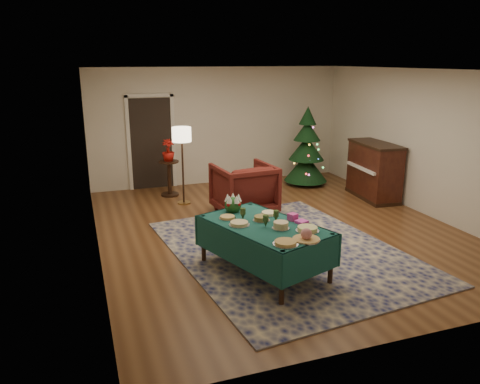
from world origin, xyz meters
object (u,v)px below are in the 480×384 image
object	(u,v)px
piano	(374,171)
side_table	(169,179)
buffet_table	(264,234)
armchair	(244,186)
floor_lamp	(182,139)
potted_plant	(168,155)
christmas_tree	(306,150)
gift_box	(293,217)

from	to	relation	value
piano	side_table	bearing A→B (deg)	158.46
buffet_table	armchair	world-z (taller)	armchair
armchair	floor_lamp	bearing A→B (deg)	-52.42
buffet_table	floor_lamp	size ratio (longest dim) A/B	1.31
side_table	buffet_table	bearing A→B (deg)	-83.33
buffet_table	potted_plant	bearing A→B (deg)	96.67
potted_plant	christmas_tree	distance (m)	3.23
gift_box	buffet_table	bearing A→B (deg)	-175.84
gift_box	potted_plant	xyz separation A→B (m)	(-0.93, 4.18, 0.14)
buffet_table	side_table	size ratio (longest dim) A/B	2.69
buffet_table	potted_plant	world-z (taller)	potted_plant
floor_lamp	christmas_tree	xyz separation A→B (m)	(3.07, 0.56, -0.51)
side_table	christmas_tree	distance (m)	3.26
buffet_table	side_table	bearing A→B (deg)	96.67
floor_lamp	potted_plant	size ratio (longest dim) A/B	3.37
armchair	christmas_tree	xyz separation A→B (m)	(2.12, 1.58, 0.29)
floor_lamp	gift_box	bearing A→B (deg)	-77.56
floor_lamp	christmas_tree	bearing A→B (deg)	10.29
floor_lamp	side_table	bearing A→B (deg)	103.25
buffet_table	armchair	xyz separation A→B (m)	(0.61, 2.52, -0.03)
christmas_tree	piano	size ratio (longest dim) A/B	1.29
side_table	piano	distance (m)	4.37
armchair	piano	distance (m)	2.95
potted_plant	side_table	bearing A→B (deg)	0.00
buffet_table	piano	bearing A→B (deg)	36.18
side_table	christmas_tree	bearing A→B (deg)	-2.00
armchair	potted_plant	size ratio (longest dim) A/B	2.31
buffet_table	christmas_tree	distance (m)	4.93
buffet_table	side_table	distance (m)	4.24
gift_box	christmas_tree	world-z (taller)	christmas_tree
armchair	piano	size ratio (longest dim) A/B	0.76
gift_box	side_table	world-z (taller)	gift_box
potted_plant	gift_box	bearing A→B (deg)	-77.43
armchair	piano	world-z (taller)	piano
buffet_table	floor_lamp	distance (m)	3.64
side_table	piano	size ratio (longest dim) A/B	0.54
side_table	christmas_tree	world-z (taller)	christmas_tree
potted_plant	piano	size ratio (longest dim) A/B	0.33
christmas_tree	gift_box	bearing A→B (deg)	-119.40
floor_lamp	piano	world-z (taller)	floor_lamp
christmas_tree	piano	distance (m)	1.73
side_table	floor_lamp	bearing A→B (deg)	-76.75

